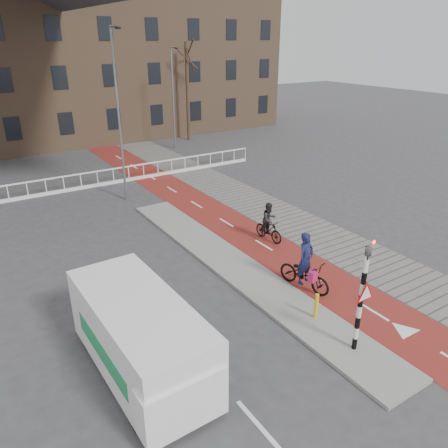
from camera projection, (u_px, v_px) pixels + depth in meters
ground at (320, 311)px, 14.53m from camera, size 120.00×120.00×0.00m
bike_lane at (206, 210)px, 23.00m from camera, size 2.50×60.00×0.01m
sidewalk at (249, 200)px, 24.39m from camera, size 3.00×60.00×0.01m
curb_island at (235, 266)px, 17.25m from camera, size 1.80×16.00×0.12m
traffic_signal at (362, 293)px, 11.88m from camera, size 0.80×0.80×3.68m
bollard at (316, 306)px, 13.84m from camera, size 0.12×0.12×0.88m
cyclist_near at (305, 270)px, 15.59m from camera, size 1.16×2.22×2.17m
cyclist_far at (269, 225)px, 19.33m from camera, size 0.79×1.66×1.77m
van at (140, 336)px, 11.47m from camera, size 2.22×5.24×2.23m
railing at (46, 190)px, 25.06m from camera, size 28.00×0.10×0.99m
townhouse_row at (15, 45)px, 34.68m from camera, size 46.00×10.00×15.90m
tree_right at (187, 93)px, 37.20m from camera, size 0.25×0.25×8.05m
streetlight_near at (119, 119)px, 22.71m from camera, size 0.12×0.12×8.94m
streetlight_right at (173, 99)px, 34.23m from camera, size 0.12×0.12×7.79m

